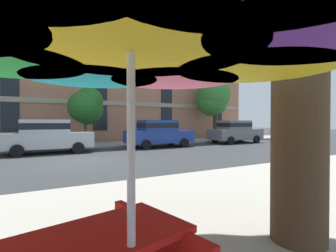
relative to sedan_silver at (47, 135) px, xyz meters
The scene contains 11 objects.
ground_plane 3.96m from the sedan_silver, 74.13° to the right, with size 120.00×120.00×0.00m, color #2D3033.
sidewalk_far 3.39m from the sedan_silver, 71.26° to the left, with size 56.00×3.60×0.12m, color gray.
apartment_building 14.26m from the sedan_silver, 84.68° to the left, with size 36.13×12.08×19.20m.
sedan_silver is the anchor object (origin of this frame).
sedan_blue 6.60m from the sedan_silver, ahead, with size 4.40×1.98×1.78m.
sedan_gray 13.39m from the sedan_silver, ahead, with size 4.40×1.98×1.78m.
sedan_blue_midblock 20.94m from the sedan_silver, ahead, with size 4.40×1.98×1.78m.
stop_sign 31.89m from the sedan_silver, ahead, with size 0.07×0.68×2.82m.
street_tree_middle 4.28m from the sedan_silver, 48.44° to the left, with size 2.39×2.32×4.03m.
street_tree_right 14.84m from the sedan_silver, 13.83° to the left, with size 3.06×3.08×5.73m.
patio_umbrella 12.77m from the sedan_silver, 90.45° to the right, with size 3.91×3.91×2.56m.
Camera 1 is at (-1.76, -10.62, 1.64)m, focal length 26.18 mm.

